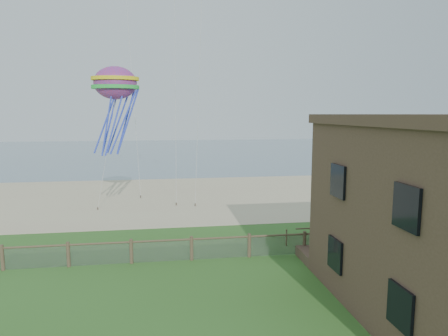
# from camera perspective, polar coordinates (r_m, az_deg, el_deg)

# --- Properties ---
(ground) EXTENTS (160.00, 160.00, 0.00)m
(ground) POSITION_cam_1_polar(r_m,az_deg,el_deg) (15.53, -3.00, -20.78)
(ground) COLOR #315C1F
(ground) RESTS_ON ground
(sand_beach) EXTENTS (72.00, 20.00, 0.02)m
(sand_beach) POSITION_cam_1_polar(r_m,az_deg,el_deg) (36.37, -6.39, -4.06)
(sand_beach) COLOR tan
(sand_beach) RESTS_ON ground
(ocean) EXTENTS (160.00, 68.00, 0.02)m
(ocean) POSITION_cam_1_polar(r_m,az_deg,el_deg) (79.94, -7.63, 2.36)
(ocean) COLOR slate
(ocean) RESTS_ON ground
(chainlink_fence) EXTENTS (36.20, 0.20, 1.25)m
(chainlink_fence) POSITION_cam_1_polar(r_m,az_deg,el_deg) (20.79, -4.66, -11.56)
(chainlink_fence) COLOR #4B372A
(chainlink_fence) RESTS_ON ground
(motel_deck) EXTENTS (15.00, 2.00, 0.50)m
(motel_deck) POSITION_cam_1_polar(r_m,az_deg,el_deg) (24.51, 28.06, -10.19)
(motel_deck) COLOR brown
(motel_deck) RESTS_ON ground
(picnic_table) EXTENTS (1.78, 1.40, 0.71)m
(picnic_table) POSITION_cam_1_polar(r_m,az_deg,el_deg) (21.72, 16.00, -11.53)
(picnic_table) COLOR brown
(picnic_table) RESTS_ON ground
(octopus_kite) EXTENTS (3.40, 2.54, 6.61)m
(octopus_kite) POSITION_cam_1_polar(r_m,az_deg,el_deg) (28.56, -15.16, 8.25)
(octopus_kite) COLOR red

